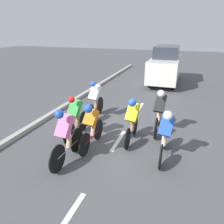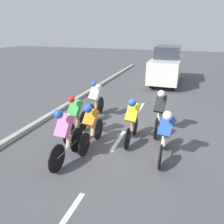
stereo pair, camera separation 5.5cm
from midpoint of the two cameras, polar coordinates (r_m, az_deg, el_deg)
ground_plane at (r=7.33m, az=2.87°, el=-6.03°), size 60.00×60.00×0.00m
lane_stripe_near at (r=4.64m, az=-11.57°, el=-25.55°), size 0.12×1.40×0.01m
lane_stripe_mid at (r=6.97m, az=1.88°, el=-7.48°), size 0.12×1.40×0.01m
lane_stripe_far at (r=9.81m, az=7.57°, el=1.06°), size 0.12×1.40×0.01m
curb at (r=8.37m, az=-19.50°, el=-3.16°), size 0.20×28.59×0.14m
cyclist_yellow at (r=6.55m, az=5.52°, el=-1.83°), size 0.38×1.61×1.50m
cyclist_black at (r=7.31m, az=12.54°, el=0.42°), size 0.37×1.71×1.57m
cyclist_blue at (r=5.85m, az=13.92°, el=-5.34°), size 0.38×1.69×1.49m
cyclist_orange at (r=6.26m, az=-5.28°, el=-3.16°), size 0.39×1.68×1.46m
cyclist_green at (r=6.95m, az=-9.29°, el=-0.91°), size 0.38×1.68×1.49m
cyclist_white at (r=8.40m, az=-4.20°, el=3.45°), size 0.39×1.67×1.54m
cyclist_pink at (r=5.69m, az=-11.86°, el=-5.72°), size 0.36×1.73×1.58m
support_car at (r=14.41m, az=14.17°, el=11.75°), size 1.70×4.57×2.30m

